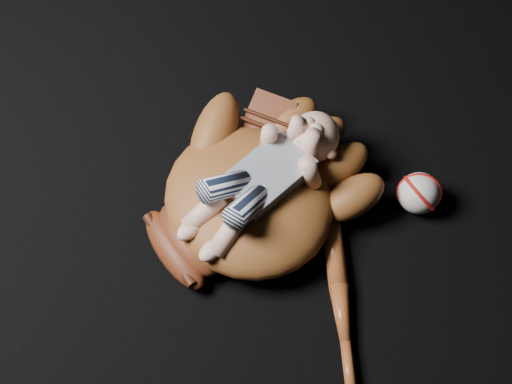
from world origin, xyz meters
TOP-DOWN VIEW (x-y plane):
  - baseball_glove at (-0.08, -0.03)m, footprint 0.60×0.63m
  - newborn_baby at (-0.06, -0.03)m, footprint 0.25×0.40m
  - baseball_bat at (0.17, -0.10)m, footprint 0.26×0.35m
  - baseball at (0.19, 0.17)m, footprint 0.09×0.09m

SIDE VIEW (x-z plane):
  - baseball_bat at x=0.17m, z-range 0.00..0.04m
  - baseball at x=0.19m, z-range 0.00..0.08m
  - baseball_glove at x=-0.08m, z-range 0.00..0.15m
  - newborn_baby at x=-0.06m, z-range 0.06..0.21m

